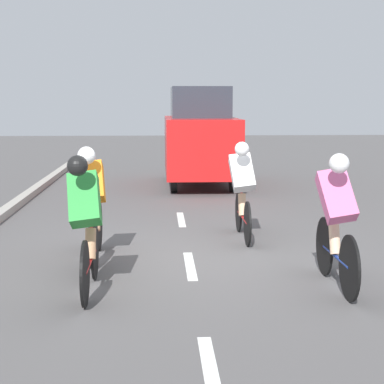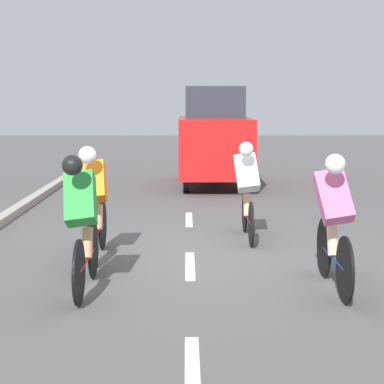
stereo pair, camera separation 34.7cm
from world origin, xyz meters
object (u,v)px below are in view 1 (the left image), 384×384
(cyclist_white, at_px, (242,188))
(cyclist_orange, at_px, (93,201))
(cyclist_green, at_px, (86,222))
(cyclist_pink, at_px, (336,219))
(support_car, at_px, (200,137))

(cyclist_white, relative_size, cyclist_orange, 0.99)
(cyclist_green, distance_m, cyclist_pink, 2.74)
(cyclist_orange, bearing_deg, cyclist_pink, 152.69)
(cyclist_green, distance_m, cyclist_orange, 1.50)
(cyclist_white, height_order, support_car, support_car)
(cyclist_green, height_order, cyclist_orange, cyclist_green)
(cyclist_green, relative_size, cyclist_pink, 1.00)
(cyclist_green, xyz_separation_m, cyclist_white, (-2.04, -2.66, -0.02))
(cyclist_pink, xyz_separation_m, cyclist_white, (0.70, -2.62, -0.01))
(cyclist_white, xyz_separation_m, support_car, (0.23, -6.28, 0.40))
(cyclist_pink, distance_m, support_car, 8.96)
(cyclist_green, height_order, cyclist_pink, cyclist_pink)
(cyclist_pink, bearing_deg, support_car, -84.02)
(cyclist_pink, bearing_deg, cyclist_white, -74.97)
(cyclist_white, bearing_deg, support_car, -87.91)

